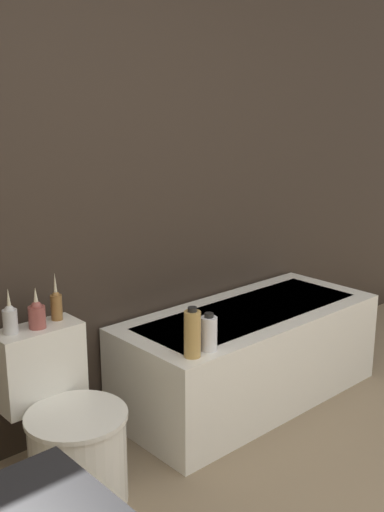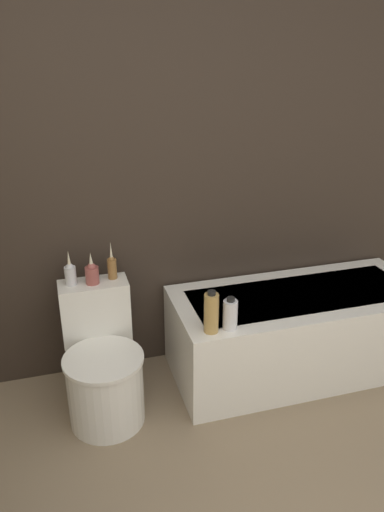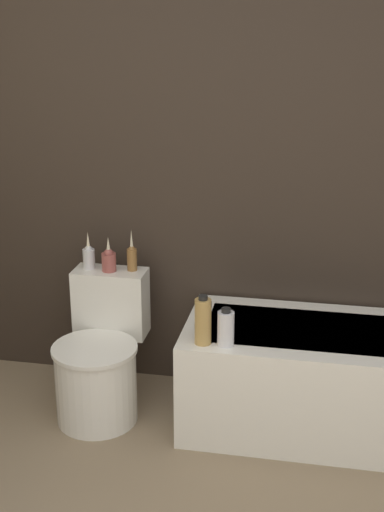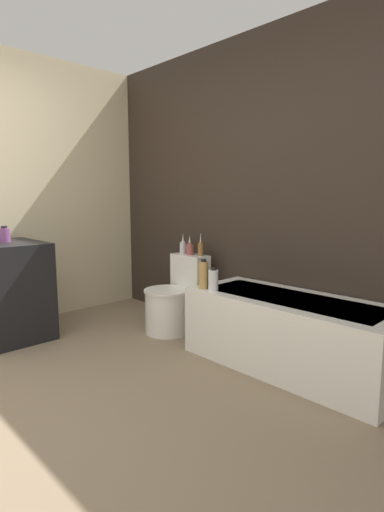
% 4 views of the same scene
% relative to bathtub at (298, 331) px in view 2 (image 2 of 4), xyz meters
% --- Properties ---
extents(wall_back_tiled, '(6.40, 0.06, 2.60)m').
position_rel_bathtub_xyz_m(wall_back_tiled, '(-0.76, 0.38, 1.04)').
color(wall_back_tiled, '#332821').
rests_on(wall_back_tiled, ground_plane).
extents(bathtub, '(1.53, 0.66, 0.52)m').
position_rel_bathtub_xyz_m(bathtub, '(0.00, 0.00, 0.00)').
color(bathtub, white).
rests_on(bathtub, ground).
extents(toilet, '(0.42, 0.59, 0.69)m').
position_rel_bathtub_xyz_m(toilet, '(-1.20, -0.07, 0.02)').
color(toilet, white).
rests_on(toilet, ground).
extents(vase_gold, '(0.06, 0.06, 0.20)m').
position_rel_bathtub_xyz_m(vase_gold, '(-1.31, 0.15, 0.50)').
color(vase_gold, silver).
rests_on(vase_gold, toilet).
extents(vase_silver, '(0.07, 0.07, 0.18)m').
position_rel_bathtub_xyz_m(vase_silver, '(-1.20, 0.14, 0.49)').
color(vase_silver, '#994C47').
rests_on(vase_silver, toilet).
extents(vase_bronze, '(0.05, 0.05, 0.22)m').
position_rel_bathtub_xyz_m(vase_bronze, '(-1.09, 0.17, 0.50)').
color(vase_bronze, olive).
rests_on(vase_bronze, toilet).
extents(shampoo_bottle_tall, '(0.08, 0.08, 0.23)m').
position_rel_bathtub_xyz_m(shampoo_bottle_tall, '(-0.64, -0.24, 0.37)').
color(shampoo_bottle_tall, tan).
rests_on(shampoo_bottle_tall, bathtub).
extents(shampoo_bottle_short, '(0.08, 0.08, 0.18)m').
position_rel_bathtub_xyz_m(shampoo_bottle_short, '(-0.54, -0.24, 0.34)').
color(shampoo_bottle_short, silver).
rests_on(shampoo_bottle_short, bathtub).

